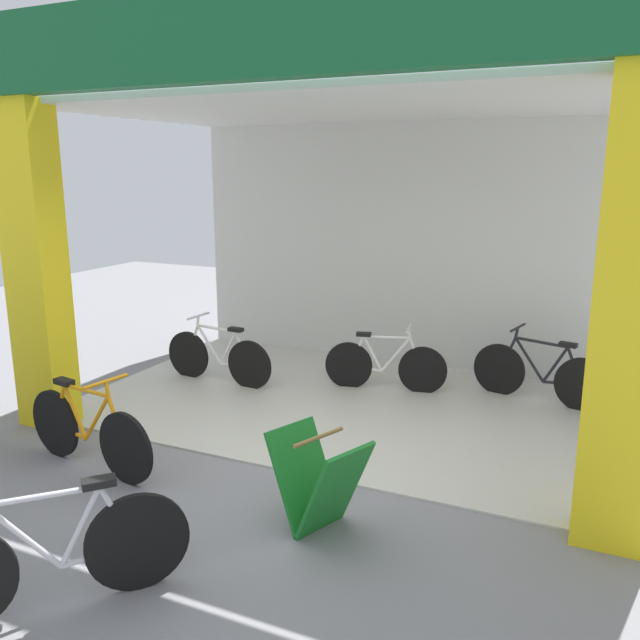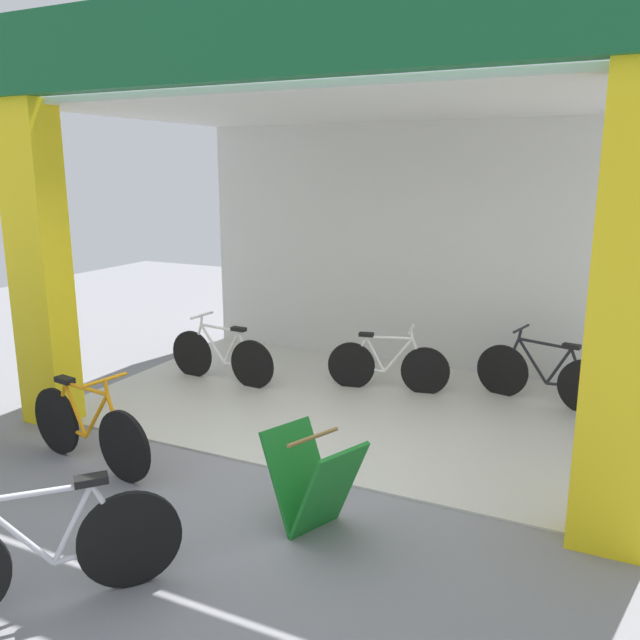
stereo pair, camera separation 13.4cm
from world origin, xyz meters
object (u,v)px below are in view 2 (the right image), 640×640
at_px(bicycle_inside_1, 387,366).
at_px(bicycle_parked_0, 88,429).
at_px(bicycle_inside_0, 222,356).
at_px(bicycle_inside_2, 543,376).
at_px(bicycle_parked_1, 45,552).
at_px(sandwich_board_sign, 313,483).

bearing_deg(bicycle_inside_1, bicycle_parked_0, -119.12).
xyz_separation_m(bicycle_inside_0, bicycle_inside_1, (1.92, 0.57, -0.02)).
height_order(bicycle_inside_0, bicycle_inside_2, bicycle_inside_2).
xyz_separation_m(bicycle_inside_2, bicycle_parked_1, (-2.19, -4.82, 0.02)).
xyz_separation_m(bicycle_inside_1, bicycle_parked_1, (-0.50, -4.50, 0.04)).
distance_m(bicycle_inside_0, bicycle_inside_2, 3.73).
distance_m(bicycle_inside_1, bicycle_inside_2, 1.72).
bearing_deg(bicycle_parked_1, bicycle_inside_1, 83.70).
bearing_deg(bicycle_inside_2, bicycle_parked_1, -114.43).
bearing_deg(bicycle_parked_0, sandwich_board_sign, -1.50).
height_order(bicycle_inside_0, bicycle_parked_0, bicycle_parked_0).
xyz_separation_m(bicycle_inside_0, bicycle_parked_1, (1.43, -3.93, 0.02)).
bearing_deg(bicycle_inside_0, bicycle_inside_2, 13.91).
xyz_separation_m(bicycle_inside_0, bicycle_parked_0, (0.26, -2.42, 0.02)).
xyz_separation_m(bicycle_inside_2, sandwich_board_sign, (-1.15, -3.37, 0.03)).
distance_m(bicycle_inside_1, sandwich_board_sign, 3.10).
xyz_separation_m(bicycle_parked_0, bicycle_parked_1, (1.17, -1.51, 0.01)).
bearing_deg(bicycle_inside_2, bicycle_inside_0, -166.09).
bearing_deg(bicycle_inside_1, sandwich_board_sign, -79.82).
distance_m(bicycle_inside_0, bicycle_parked_0, 2.43).
height_order(bicycle_inside_1, sandwich_board_sign, bicycle_inside_1).
relative_size(bicycle_inside_1, bicycle_parked_0, 0.90).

